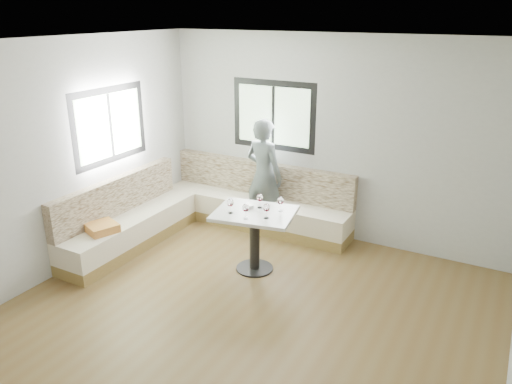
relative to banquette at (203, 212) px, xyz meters
The scene contains 10 objects.
room 2.42m from the banquette, 45.76° to the right, with size 5.01×5.01×2.81m.
banquette is the anchor object (origin of this frame).
table 1.32m from the banquette, 25.76° to the right, with size 1.07×0.90×0.78m.
person 1.03m from the banquette, 39.11° to the left, with size 0.61×0.40×1.67m, color #4C5555.
olive_ramekin 1.25m from the banquette, 25.00° to the right, with size 0.11×0.11×0.04m.
wine_glass_a 1.32m from the banquette, 38.39° to the right, with size 0.08×0.08×0.18m.
wine_glass_b 1.52m from the banquette, 33.92° to the right, with size 0.08×0.08×0.18m.
wine_glass_c 1.64m from the banquette, 25.82° to the right, with size 0.08×0.08×0.18m.
wine_glass_d 1.36m from the banquette, 19.82° to the right, with size 0.08×0.08×0.18m.
wine_glass_e 1.58m from the banquette, 15.14° to the right, with size 0.08×0.08×0.18m.
Camera 1 is at (2.26, -3.80, 3.09)m, focal length 35.00 mm.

